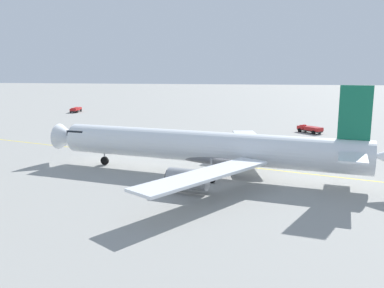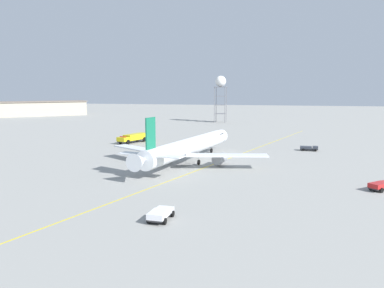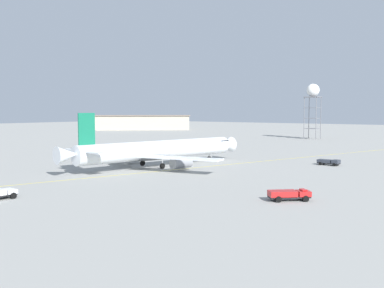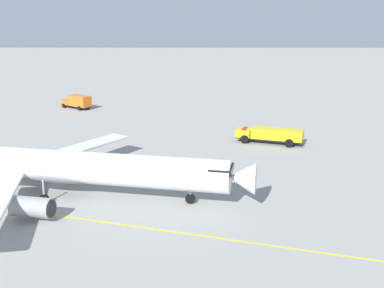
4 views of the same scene
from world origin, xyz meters
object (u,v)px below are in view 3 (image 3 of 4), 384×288
Objects in this scene: ops_pickup_truck at (289,194)px; radar_tower at (313,94)px; fire_tender_truck at (160,145)px; airliner_main at (157,151)px; baggage_truck_truck at (329,162)px.

ops_pickup_truck is 127.22m from radar_tower.
airliner_main is at bearing 59.61° from fire_tender_truck.
baggage_truck_truck is at bearing -156.15° from radar_tower.
baggage_truck_truck is 0.40× the size of fire_tender_truck.
airliner_main is 8.54× the size of ops_pickup_truck.
radar_tower is at bearing 116.94° from baggage_truck_truck.
airliner_main reaches higher than baggage_truck_truck.
baggage_truck_truck is 0.90× the size of ops_pickup_truck.
ops_pickup_truck is at bearing -74.16° from baggage_truck_truck.
airliner_main is 1.98× the size of radar_tower.
baggage_truck_truck is 39.38m from ops_pickup_truck.
fire_tender_truck is (27.22, 22.84, -1.65)m from airliner_main.
radar_tower reaches higher than fire_tender_truck.
radar_tower reaches higher than airliner_main.
fire_tender_truck is 2.23× the size of ops_pickup_truck.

